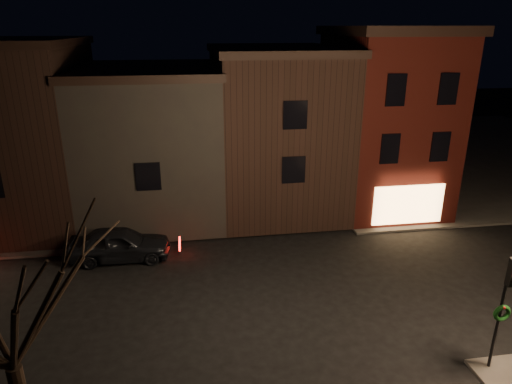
% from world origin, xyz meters
% --- Properties ---
extents(ground, '(120.00, 120.00, 0.00)m').
position_xyz_m(ground, '(0.00, 0.00, 0.00)').
color(ground, black).
rests_on(ground, ground).
extents(sidewalk_far_right, '(30.00, 30.00, 0.12)m').
position_xyz_m(sidewalk_far_right, '(20.00, 20.00, 0.06)').
color(sidewalk_far_right, '#2D2B28').
rests_on(sidewalk_far_right, ground).
extents(corner_building, '(6.50, 8.50, 10.50)m').
position_xyz_m(corner_building, '(8.00, 9.47, 5.40)').
color(corner_building, '#43100C').
rests_on(corner_building, ground).
extents(row_building_a, '(7.30, 10.30, 9.40)m').
position_xyz_m(row_building_a, '(1.50, 10.50, 4.83)').
color(row_building_a, black).
rests_on(row_building_a, ground).
extents(row_building_b, '(7.80, 10.30, 8.40)m').
position_xyz_m(row_building_b, '(-5.75, 10.50, 4.33)').
color(row_building_b, black).
rests_on(row_building_b, ground).
extents(row_building_c, '(7.30, 10.30, 9.90)m').
position_xyz_m(row_building_c, '(-13.00, 10.50, 5.08)').
color(row_building_c, black).
rests_on(row_building_c, ground).
extents(traffic_signal, '(0.58, 0.38, 4.05)m').
position_xyz_m(traffic_signal, '(5.60, -5.51, 2.81)').
color(traffic_signal, black).
rests_on(traffic_signal, sidewalk_near_right).
extents(parked_car_a, '(4.77, 2.01, 1.61)m').
position_xyz_m(parked_car_a, '(-7.23, 4.22, 0.81)').
color(parked_car_a, black).
rests_on(parked_car_a, ground).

